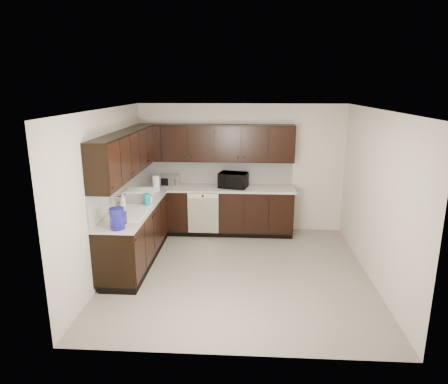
% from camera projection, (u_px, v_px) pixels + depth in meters
% --- Properties ---
extents(floor, '(4.00, 4.00, 0.00)m').
position_uv_depth(floor, '(238.00, 272.00, 6.25)').
color(floor, gray).
rests_on(floor, ground).
extents(ceiling, '(4.00, 4.00, 0.00)m').
position_uv_depth(ceiling, '(240.00, 110.00, 5.60)').
color(ceiling, white).
rests_on(ceiling, wall_back).
extents(wall_back, '(4.00, 0.02, 2.50)m').
position_uv_depth(wall_back, '(241.00, 168.00, 7.85)').
color(wall_back, beige).
rests_on(wall_back, floor).
extents(wall_left, '(0.02, 4.00, 2.50)m').
position_uv_depth(wall_left, '(107.00, 193.00, 6.04)').
color(wall_left, beige).
rests_on(wall_left, floor).
extents(wall_right, '(0.02, 4.00, 2.50)m').
position_uv_depth(wall_right, '(376.00, 197.00, 5.81)').
color(wall_right, beige).
rests_on(wall_right, floor).
extents(wall_front, '(4.00, 0.02, 2.50)m').
position_uv_depth(wall_front, '(234.00, 248.00, 3.99)').
color(wall_front, beige).
rests_on(wall_front, floor).
extents(lower_cabinets, '(3.00, 2.80, 0.90)m').
position_uv_depth(lower_cabinets, '(185.00, 222.00, 7.27)').
color(lower_cabinets, black).
rests_on(lower_cabinets, floor).
extents(countertop, '(3.03, 2.83, 0.04)m').
position_uv_depth(countertop, '(184.00, 196.00, 7.13)').
color(countertop, '#B8AEA0').
rests_on(countertop, lower_cabinets).
extents(backsplash, '(3.00, 2.80, 0.48)m').
position_uv_depth(backsplash, '(174.00, 179.00, 7.28)').
color(backsplash, silver).
rests_on(backsplash, countertop).
extents(upper_cabinets, '(3.00, 2.80, 0.70)m').
position_uv_depth(upper_cabinets, '(178.00, 148.00, 7.01)').
color(upper_cabinets, black).
rests_on(upper_cabinets, wall_back).
extents(dishwasher, '(0.58, 0.04, 0.78)m').
position_uv_depth(dishwasher, '(203.00, 211.00, 7.50)').
color(dishwasher, beige).
rests_on(dishwasher, lower_cabinets).
extents(sink, '(0.54, 0.82, 0.42)m').
position_uv_depth(sink, '(129.00, 217.00, 6.10)').
color(sink, beige).
rests_on(sink, countertop).
extents(microwave, '(0.59, 0.46, 0.29)m').
position_uv_depth(microwave, '(233.00, 180.00, 7.58)').
color(microwave, black).
rests_on(microwave, countertop).
extents(soap_bottle_a, '(0.12, 0.12, 0.20)m').
position_uv_depth(soap_bottle_a, '(148.00, 199.00, 6.48)').
color(soap_bottle_a, gray).
rests_on(soap_bottle_a, countertop).
extents(soap_bottle_b, '(0.12, 0.12, 0.25)m').
position_uv_depth(soap_bottle_b, '(123.00, 200.00, 6.35)').
color(soap_bottle_b, gray).
rests_on(soap_bottle_b, countertop).
extents(toaster_oven, '(0.42, 0.37, 0.22)m').
position_uv_depth(toaster_oven, '(169.00, 180.00, 7.73)').
color(toaster_oven, silver).
rests_on(toaster_oven, countertop).
extents(storage_bin, '(0.53, 0.43, 0.19)m').
position_uv_depth(storage_bin, '(141.00, 196.00, 6.71)').
color(storage_bin, white).
rests_on(storage_bin, countertop).
extents(blue_pitcher, '(0.23, 0.23, 0.30)m').
position_uv_depth(blue_pitcher, '(117.00, 219.00, 5.38)').
color(blue_pitcher, navy).
rests_on(blue_pitcher, countertop).
extents(teal_tumbler, '(0.10, 0.10, 0.21)m').
position_uv_depth(teal_tumbler, '(147.00, 200.00, 6.41)').
color(teal_tumbler, '#0D8391').
rests_on(teal_tumbler, countertop).
extents(paper_towel_roll, '(0.13, 0.13, 0.28)m').
position_uv_depth(paper_towel_roll, '(156.00, 183.00, 7.36)').
color(paper_towel_roll, white).
rests_on(paper_towel_roll, countertop).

